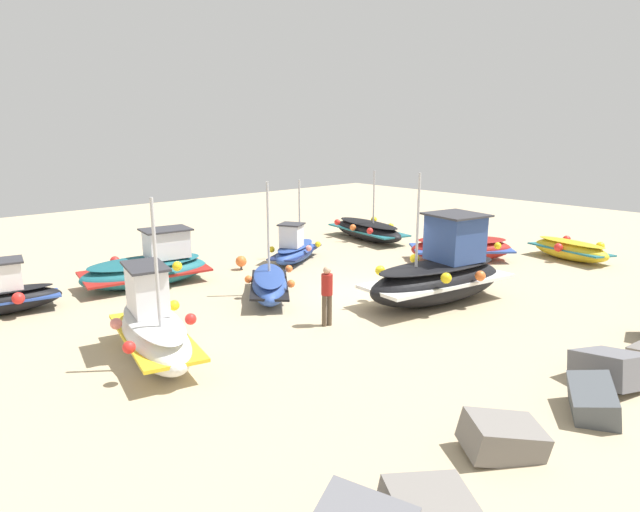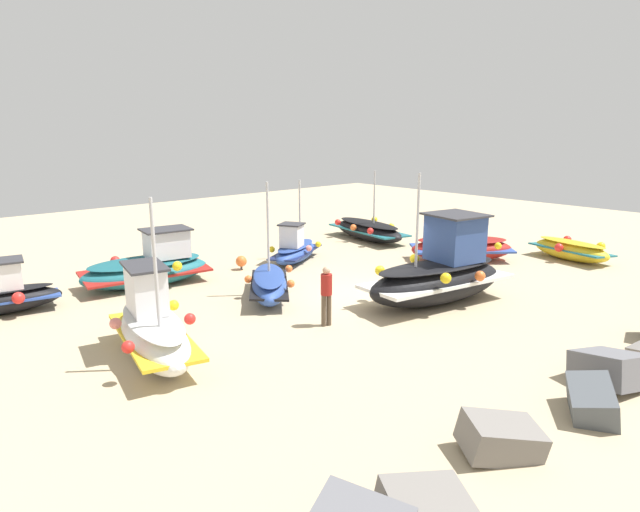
% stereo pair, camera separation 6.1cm
% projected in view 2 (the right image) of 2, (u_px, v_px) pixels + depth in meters
% --- Properties ---
extents(ground_plane, '(51.76, 51.76, 0.00)m').
position_uv_depth(ground_plane, '(373.00, 294.00, 18.22)').
color(ground_plane, tan).
extents(fishing_boat_0, '(4.68, 2.58, 2.01)m').
position_uv_depth(fishing_boat_0, '(149.00, 267.00, 19.23)').
color(fishing_boat_0, '#1E6670').
rests_on(fishing_boat_0, ground_plane).
extents(fishing_boat_1, '(2.28, 4.33, 4.01)m').
position_uv_depth(fishing_boat_1, '(153.00, 329.00, 13.10)').
color(fishing_boat_1, white).
rests_on(fishing_boat_1, ground_plane).
extents(fishing_boat_2, '(2.15, 3.55, 0.92)m').
position_uv_depth(fishing_boat_2, '(571.00, 249.00, 22.81)').
color(fishing_boat_2, gold).
rests_on(fishing_boat_2, ground_plane).
extents(fishing_boat_3, '(5.41, 2.94, 4.20)m').
position_uv_depth(fishing_boat_3, '(440.00, 274.00, 17.22)').
color(fishing_boat_3, black).
rests_on(fishing_boat_3, ground_plane).
extents(fishing_boat_4, '(4.29, 3.91, 1.02)m').
position_uv_depth(fishing_boat_4, '(462.00, 248.00, 22.71)').
color(fishing_boat_4, maroon).
rests_on(fishing_boat_4, ground_plane).
extents(fishing_boat_5, '(2.44, 4.93, 3.45)m').
position_uv_depth(fishing_boat_5, '(368.00, 230.00, 26.85)').
color(fishing_boat_5, black).
rests_on(fishing_boat_5, ground_plane).
extents(fishing_boat_6, '(3.50, 2.68, 3.34)m').
position_uv_depth(fishing_boat_6, '(295.00, 249.00, 22.55)').
color(fishing_boat_6, '#2D4C9E').
rests_on(fishing_boat_6, ground_plane).
extents(fishing_boat_8, '(3.07, 3.54, 3.80)m').
position_uv_depth(fishing_boat_8, '(269.00, 284.00, 17.78)').
color(fishing_boat_8, '#2D4C9E').
rests_on(fishing_boat_8, ground_plane).
extents(person_walking, '(0.32, 0.32, 1.72)m').
position_uv_depth(person_walking, '(326.00, 292.00, 15.16)').
color(person_walking, brown).
rests_on(person_walking, ground_plane).
extents(breakwater_rocks, '(24.18, 2.77, 1.40)m').
position_uv_depth(breakwater_rocks, '(609.00, 372.00, 11.62)').
color(breakwater_rocks, slate).
rests_on(breakwater_rocks, ground_plane).
extents(mooring_buoy_0, '(0.43, 0.43, 0.55)m').
position_uv_depth(mooring_buoy_0, '(241.00, 261.00, 21.29)').
color(mooring_buoy_0, '#3F3F42').
rests_on(mooring_buoy_0, ground_plane).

